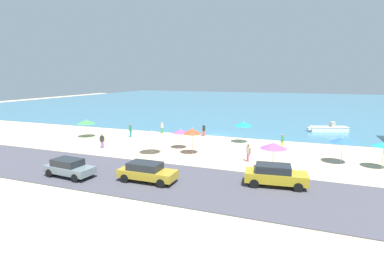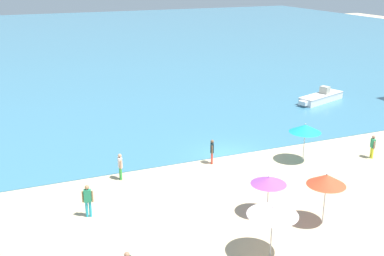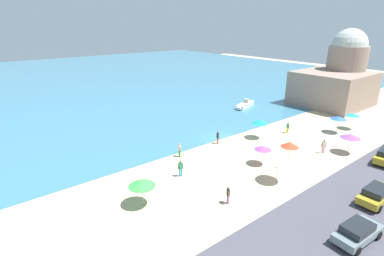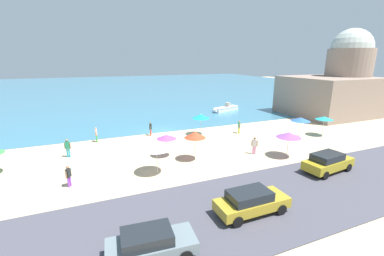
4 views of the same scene
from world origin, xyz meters
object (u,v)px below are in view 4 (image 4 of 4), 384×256
object	(u,v)px
bather_1	(239,126)
bather_2	(151,128)
parked_car_1	(328,162)
harbor_fortress	(337,84)
beach_umbrella_0	(324,118)
skiff_nearshore	(226,109)
parked_car_2	(251,201)
bather_4	(254,145)
parked_car_0	(150,244)
beach_umbrella_5	(166,137)
beach_umbrella_7	(201,116)
bather_5	(68,175)
beach_umbrella_2	(195,135)
beach_umbrella_3	(301,119)
beach_umbrella_6	(289,135)
bather_0	(96,134)
bather_3	(68,147)
beach_umbrella_1	(156,147)

from	to	relation	value
bather_1	bather_2	bearing A→B (deg)	162.42
parked_car_1	harbor_fortress	bearing A→B (deg)	38.31
beach_umbrella_0	harbor_fortress	xyz separation A→B (m)	(12.49, 8.72, 2.68)
bather_1	bather_2	size ratio (longest dim) A/B	0.97
bather_2	skiff_nearshore	distance (m)	18.34
parked_car_1	parked_car_2	bearing A→B (deg)	-164.74
bather_4	parked_car_0	world-z (taller)	bather_4
beach_umbrella_5	parked_car_1	size ratio (longest dim) A/B	0.48
skiff_nearshore	beach_umbrella_0	bearing A→B (deg)	-79.70
parked_car_0	beach_umbrella_7	bearing A→B (deg)	58.97
parked_car_2	harbor_fortress	bearing A→B (deg)	32.31
bather_5	parked_car_1	xyz separation A→B (m)	(19.05, -5.31, -0.02)
beach_umbrella_2	bather_4	xyz separation A→B (m)	(5.85, -0.77, -1.44)
beach_umbrella_0	beach_umbrella_5	size ratio (longest dim) A/B	1.09
beach_umbrella_5	parked_car_0	xyz separation A→B (m)	(-4.47, -11.96, -1.11)
bather_5	skiff_nearshore	size ratio (longest dim) A/B	0.28
beach_umbrella_0	bather_4	distance (m)	11.41
beach_umbrella_7	beach_umbrella_0	bearing A→B (deg)	-24.08
beach_umbrella_3	skiff_nearshore	xyz separation A→B (m)	(-0.02, 16.90, -1.71)
beach_umbrella_5	parked_car_1	distance (m)	13.72
beach_umbrella_0	bather_5	bearing A→B (deg)	-175.11
beach_umbrella_0	beach_umbrella_5	distance (m)	19.10
parked_car_1	harbor_fortress	distance (m)	26.68
bather_4	bather_2	bearing A→B (deg)	127.84
beach_umbrella_6	parked_car_0	bearing A→B (deg)	-152.95
bather_0	skiff_nearshore	distance (m)	23.79
beach_umbrella_0	bather_4	xyz separation A→B (m)	(-11.18, -1.97, -1.20)
parked_car_1	bather_0	bearing A→B (deg)	137.28
beach_umbrella_0	bather_3	size ratio (longest dim) A/B	1.36
bather_1	parked_car_2	size ratio (longest dim) A/B	0.36
bather_0	parked_car_0	xyz separation A→B (m)	(1.36, -19.08, -0.11)
beach_umbrella_1	bather_4	world-z (taller)	beach_umbrella_1
skiff_nearshore	harbor_fortress	bearing A→B (deg)	-28.99
beach_umbrella_2	beach_umbrella_7	xyz separation A→B (m)	(3.82, 7.11, -0.10)
parked_car_0	skiff_nearshore	world-z (taller)	parked_car_0
bather_2	bather_3	size ratio (longest dim) A/B	0.93
beach_umbrella_5	skiff_nearshore	distance (m)	23.14
harbor_fortress	beach_umbrella_5	bearing A→B (deg)	-165.69
bather_5	parked_car_2	bearing A→B (deg)	-37.97
beach_umbrella_7	beach_umbrella_5	bearing A→B (deg)	-138.27
beach_umbrella_3	bather_4	size ratio (longest dim) A/B	1.45
beach_umbrella_6	parked_car_1	distance (m)	4.12
bather_0	bather_3	xyz separation A→B (m)	(-2.67, -3.81, 0.07)
beach_umbrella_1	bather_0	bearing A→B (deg)	111.16
bather_1	parked_car_0	xyz separation A→B (m)	(-14.93, -15.96, -0.08)
beach_umbrella_6	bather_2	xyz separation A→B (m)	(-10.06, 11.65, -1.22)
beach_umbrella_0	parked_car_2	size ratio (longest dim) A/B	0.55
bather_4	bather_5	world-z (taller)	bather_4
beach_umbrella_5	bather_5	world-z (taller)	beach_umbrella_5
bather_3	parked_car_1	xyz separation A→B (m)	(19.37, -11.62, -0.11)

